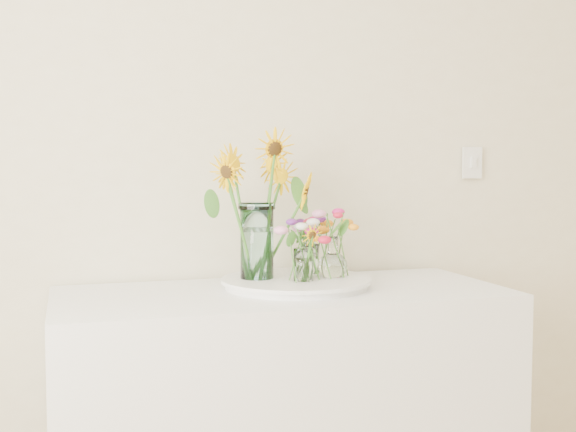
# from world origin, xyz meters

# --- Properties ---
(counter) EXTENTS (1.40, 0.60, 0.90)m
(counter) POSITION_xyz_m (-0.23, 1.93, 0.45)
(counter) COLOR white
(counter) RESTS_ON ground_plane
(tray) EXTENTS (0.46, 0.46, 0.02)m
(tray) POSITION_xyz_m (-0.17, 1.97, 0.91)
(tray) COLOR white
(tray) RESTS_ON counter
(mason_jar) EXTENTS (0.12, 0.12, 0.25)m
(mason_jar) POSITION_xyz_m (-0.29, 2.00, 1.05)
(mason_jar) COLOR #B7ECF0
(mason_jar) RESTS_ON tray
(sunflower_bouquet) EXTENTS (0.64, 0.64, 0.48)m
(sunflower_bouquet) POSITION_xyz_m (-0.29, 2.00, 1.16)
(sunflower_bouquet) COLOR #FFBE05
(sunflower_bouquet) RESTS_ON tray
(small_vase_a) EXTENTS (0.07, 0.07, 0.11)m
(small_vase_a) POSITION_xyz_m (-0.17, 1.91, 0.98)
(small_vase_a) COLOR white
(small_vase_a) RESTS_ON tray
(wildflower_posy_a) EXTENTS (0.20, 0.20, 0.20)m
(wildflower_posy_a) POSITION_xyz_m (-0.17, 1.91, 1.02)
(wildflower_posy_a) COLOR orange
(wildflower_posy_a) RESTS_ON tray
(small_vase_b) EXTENTS (0.12, 0.12, 0.14)m
(small_vase_b) POSITION_xyz_m (-0.05, 1.96, 0.99)
(small_vase_b) COLOR white
(small_vase_b) RESTS_ON tray
(wildflower_posy_b) EXTENTS (0.23, 0.23, 0.23)m
(wildflower_posy_b) POSITION_xyz_m (-0.05, 1.96, 1.04)
(wildflower_posy_b) COLOR orange
(wildflower_posy_b) RESTS_ON tray
(small_vase_c) EXTENTS (0.07, 0.07, 0.10)m
(small_vase_c) POSITION_xyz_m (-0.10, 2.05, 0.98)
(small_vase_c) COLOR white
(small_vase_c) RESTS_ON tray
(wildflower_posy_c) EXTENTS (0.20, 0.20, 0.19)m
(wildflower_posy_c) POSITION_xyz_m (-0.10, 2.05, 1.02)
(wildflower_posy_c) COLOR orange
(wildflower_posy_c) RESTS_ON tray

